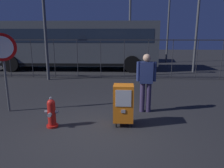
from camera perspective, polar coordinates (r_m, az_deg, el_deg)
ground_plane at (r=4.82m, az=-4.57°, el=-13.71°), size 60.00×60.00×0.00m
fire_hydrant at (r=5.29m, az=-16.03°, el=-7.56°), size 0.33×0.31×0.75m
newspaper_box_primary at (r=5.11m, az=3.09°, el=-5.19°), size 0.48×0.42×1.02m
stop_sign at (r=6.58m, az=-27.41°, el=6.65°), size 0.71×0.31×2.23m
pedestrian at (r=6.01m, az=9.21°, el=1.15°), size 0.55×0.22×1.67m
fence_barrier at (r=10.77m, az=0.11°, el=6.87°), size 18.03×0.04×2.00m
bus_near at (r=14.09m, az=-10.19°, el=10.92°), size 10.57×3.03×3.00m
bus_far at (r=18.98m, az=-11.50°, el=11.34°), size 10.74×3.89×3.00m
street_light_near_left at (r=18.16m, az=15.26°, el=19.76°), size 0.32×0.32×7.75m
street_light_near_right at (r=13.77m, az=4.95°, el=19.44°), size 0.32×0.32×6.35m
street_light_far_right at (r=13.75m, az=22.53°, el=20.15°), size 0.32×0.32×7.08m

